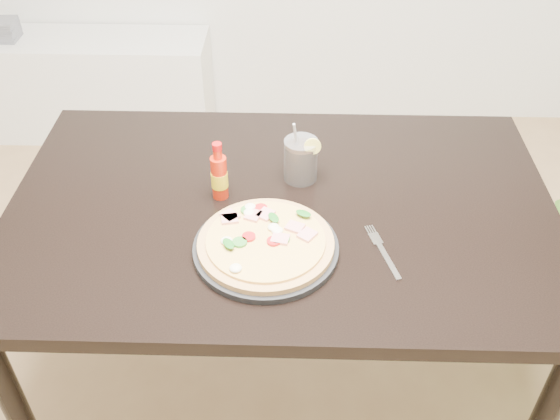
{
  "coord_description": "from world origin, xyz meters",
  "views": [
    {
      "loc": [
        0.33,
        -0.69,
        1.75
      ],
      "look_at": [
        0.3,
        0.42,
        0.83
      ],
      "focal_mm": 40.0,
      "sensor_mm": 36.0,
      "label": 1
    }
  ],
  "objects_px": {
    "dining_table": "(281,229)",
    "plate": "(266,248)",
    "cola_cup": "(301,161)",
    "fork": "(382,250)",
    "pizza": "(265,241)",
    "media_console": "(69,85)",
    "hot_sauce_bottle": "(219,176)"
  },
  "relations": [
    {
      "from": "plate",
      "to": "pizza",
      "type": "bearing_deg",
      "value": 111.45
    },
    {
      "from": "dining_table",
      "to": "cola_cup",
      "type": "distance_m",
      "value": 0.19
    },
    {
      "from": "dining_table",
      "to": "media_console",
      "type": "height_order",
      "value": "dining_table"
    },
    {
      "from": "plate",
      "to": "fork",
      "type": "bearing_deg",
      "value": 1.43
    },
    {
      "from": "plate",
      "to": "pizza",
      "type": "relative_size",
      "value": 1.07
    },
    {
      "from": "fork",
      "to": "pizza",
      "type": "bearing_deg",
      "value": 164.13
    },
    {
      "from": "dining_table",
      "to": "plate",
      "type": "distance_m",
      "value": 0.2
    },
    {
      "from": "dining_table",
      "to": "fork",
      "type": "distance_m",
      "value": 0.3
    },
    {
      "from": "plate",
      "to": "hot_sauce_bottle",
      "type": "height_order",
      "value": "hot_sauce_bottle"
    },
    {
      "from": "pizza",
      "to": "cola_cup",
      "type": "xyz_separation_m",
      "value": [
        0.08,
        0.29,
        0.03
      ]
    },
    {
      "from": "plate",
      "to": "cola_cup",
      "type": "height_order",
      "value": "cola_cup"
    },
    {
      "from": "plate",
      "to": "fork",
      "type": "distance_m",
      "value": 0.27
    },
    {
      "from": "dining_table",
      "to": "pizza",
      "type": "height_order",
      "value": "pizza"
    },
    {
      "from": "dining_table",
      "to": "plate",
      "type": "height_order",
      "value": "plate"
    },
    {
      "from": "dining_table",
      "to": "plate",
      "type": "xyz_separation_m",
      "value": [
        -0.03,
        -0.17,
        0.09
      ]
    },
    {
      "from": "plate",
      "to": "hot_sauce_bottle",
      "type": "xyz_separation_m",
      "value": [
        -0.13,
        0.2,
        0.06
      ]
    },
    {
      "from": "fork",
      "to": "media_console",
      "type": "height_order",
      "value": "fork"
    },
    {
      "from": "cola_cup",
      "to": "media_console",
      "type": "relative_size",
      "value": 0.13
    },
    {
      "from": "pizza",
      "to": "fork",
      "type": "distance_m",
      "value": 0.27
    },
    {
      "from": "dining_table",
      "to": "pizza",
      "type": "distance_m",
      "value": 0.21
    },
    {
      "from": "pizza",
      "to": "cola_cup",
      "type": "height_order",
      "value": "cola_cup"
    },
    {
      "from": "dining_table",
      "to": "media_console",
      "type": "bearing_deg",
      "value": 125.81
    },
    {
      "from": "pizza",
      "to": "media_console",
      "type": "bearing_deg",
      "value": 122.19
    },
    {
      "from": "media_console",
      "to": "hot_sauce_bottle",
      "type": "bearing_deg",
      "value": -57.8
    },
    {
      "from": "hot_sauce_bottle",
      "to": "media_console",
      "type": "relative_size",
      "value": 0.12
    },
    {
      "from": "pizza",
      "to": "hot_sauce_bottle",
      "type": "relative_size",
      "value": 1.96
    },
    {
      "from": "dining_table",
      "to": "hot_sauce_bottle",
      "type": "height_order",
      "value": "hot_sauce_bottle"
    },
    {
      "from": "dining_table",
      "to": "pizza",
      "type": "relative_size",
      "value": 4.4
    },
    {
      "from": "hot_sauce_bottle",
      "to": "media_console",
      "type": "distance_m",
      "value": 1.86
    },
    {
      "from": "hot_sauce_bottle",
      "to": "dining_table",
      "type": "bearing_deg",
      "value": -10.54
    },
    {
      "from": "dining_table",
      "to": "cola_cup",
      "type": "relative_size",
      "value": 7.81
    },
    {
      "from": "plate",
      "to": "hot_sauce_bottle",
      "type": "distance_m",
      "value": 0.25
    }
  ]
}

